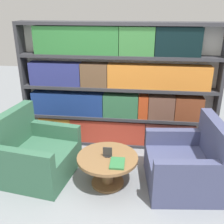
# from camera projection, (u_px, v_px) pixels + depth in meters

# --- Properties ---
(ground_plane) EXTENTS (14.00, 14.00, 0.00)m
(ground_plane) POSITION_uv_depth(u_px,v_px,m) (108.00, 193.00, 3.32)
(ground_plane) COLOR gray
(bookshelf) EXTENTS (3.12, 0.30, 2.00)m
(bookshelf) POSITION_uv_depth(u_px,v_px,m) (117.00, 89.00, 4.18)
(bookshelf) COLOR silver
(bookshelf) RESTS_ON ground_plane
(armchair_left) EXTENTS (1.01, 1.05, 0.92)m
(armchair_left) POSITION_uv_depth(u_px,v_px,m) (36.00, 155.00, 3.60)
(armchair_left) COLOR #336047
(armchair_left) RESTS_ON ground_plane
(armchair_right) EXTENTS (0.97, 1.01, 0.92)m
(armchair_right) POSITION_uv_depth(u_px,v_px,m) (186.00, 166.00, 3.38)
(armchair_right) COLOR #42476B
(armchair_right) RESTS_ON ground_plane
(coffee_table) EXTENTS (0.79, 0.79, 0.42)m
(coffee_table) POSITION_uv_depth(u_px,v_px,m) (108.00, 164.00, 3.40)
(coffee_table) COLOR brown
(coffee_table) RESTS_ON ground_plane
(table_sign) EXTENTS (0.12, 0.06, 0.13)m
(table_sign) POSITION_uv_depth(u_px,v_px,m) (107.00, 153.00, 3.34)
(table_sign) COLOR black
(table_sign) RESTS_ON coffee_table
(stray_book) EXTENTS (0.18, 0.25, 0.03)m
(stray_book) POSITION_uv_depth(u_px,v_px,m) (117.00, 163.00, 3.19)
(stray_book) COLOR #2D703D
(stray_book) RESTS_ON coffee_table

